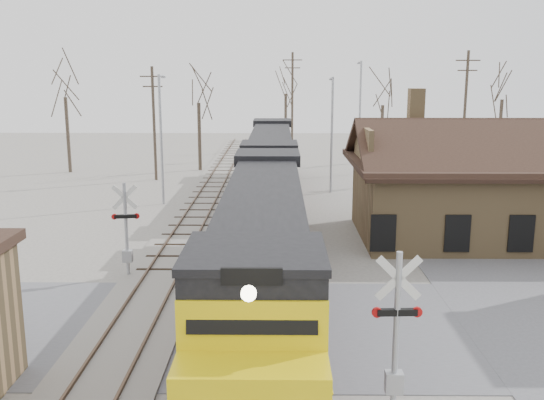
{
  "coord_description": "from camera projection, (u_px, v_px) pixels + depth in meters",
  "views": [
    {
      "loc": [
        0.55,
        -19.75,
        8.71
      ],
      "look_at": [
        0.23,
        9.0,
        2.67
      ],
      "focal_mm": 40.0,
      "sensor_mm": 36.0,
      "label": 1
    }
  ],
  "objects": [
    {
      "name": "streetlight_a",
      "position": [
        161.0,
        132.0,
        40.23
      ],
      "size": [
        0.25,
        2.04,
        8.63
      ],
      "color": "#A5A8AD",
      "rests_on": "ground"
    },
    {
      "name": "ground",
      "position": [
        262.0,
        328.0,
        21.12
      ],
      "size": [
        140.0,
        140.0,
        0.0
      ],
      "primitive_type": "plane",
      "color": "#A09B91",
      "rests_on": "ground"
    },
    {
      "name": "locomotive_lead",
      "position": [
        263.0,
        251.0,
        21.49
      ],
      "size": [
        3.22,
        21.58,
        4.79
      ],
      "color": "black",
      "rests_on": "ground"
    },
    {
      "name": "crossbuck_far",
      "position": [
        126.0,
        234.0,
        26.02
      ],
      "size": [
        1.19,
        0.31,
        4.17
      ],
      "rotation": [
        0.0,
        0.0,
        3.29
      ],
      "color": "#A5A8AD",
      "rests_on": "ground"
    },
    {
      "name": "track_siding",
      "position": [
        193.0,
        222.0,
        35.84
      ],
      "size": [
        3.4,
        90.0,
        0.24
      ],
      "color": "#A09B91",
      "rests_on": "ground"
    },
    {
      "name": "locomotive_trailing",
      "position": [
        271.0,
        162.0,
        42.88
      ],
      "size": [
        3.22,
        21.58,
        4.54
      ],
      "color": "black",
      "rests_on": "ground"
    },
    {
      "name": "crossbuck_near",
      "position": [
        396.0,
        343.0,
        15.18
      ],
      "size": [
        1.27,
        0.33,
        4.46
      ],
      "rotation": [
        0.0,
        0.0,
        0.04
      ],
      "color": "#A5A8AD",
      "rests_on": "ground"
    },
    {
      "name": "depot",
      "position": [
        493.0,
        194.0,
        32.24
      ],
      "size": [
        15.2,
        9.31,
        7.9
      ],
      "color": "#93764C",
      "rests_on": "ground"
    },
    {
      "name": "tree_a",
      "position": [
        64.0,
        85.0,
        52.75
      ],
      "size": [
        4.43,
        4.43,
        10.85
      ],
      "color": "#382D23",
      "rests_on": "ground"
    },
    {
      "name": "streetlight_c",
      "position": [
        360.0,
        112.0,
        52.28
      ],
      "size": [
        0.25,
        2.04,
        9.74
      ],
      "color": "#A5A8AD",
      "rests_on": "ground"
    },
    {
      "name": "tree_b",
      "position": [
        198.0,
        92.0,
        54.08
      ],
      "size": [
        4.07,
        4.07,
        9.97
      ],
      "color": "#382D23",
      "rests_on": "ground"
    },
    {
      "name": "utility_pole_c",
      "position": [
        465.0,
        113.0,
        50.1
      ],
      "size": [
        2.0,
        0.24,
        10.52
      ],
      "color": "#382D23",
      "rests_on": "ground"
    },
    {
      "name": "road",
      "position": [
        262.0,
        327.0,
        21.12
      ],
      "size": [
        60.0,
        9.0,
        0.03
      ],
      "primitive_type": "cube",
      "color": "#5D5D62",
      "rests_on": "ground"
    },
    {
      "name": "tree_c",
      "position": [
        286.0,
        84.0,
        69.14
      ],
      "size": [
        4.26,
        4.26,
        10.45
      ],
      "color": "#382D23",
      "rests_on": "ground"
    },
    {
      "name": "track_main",
      "position": [
        269.0,
        222.0,
        35.79
      ],
      "size": [
        3.4,
        90.0,
        0.24
      ],
      "color": "#A09B91",
      "rests_on": "ground"
    },
    {
      "name": "utility_pole_a",
      "position": [
        154.0,
        121.0,
        49.37
      ],
      "size": [
        2.0,
        0.24,
        9.25
      ],
      "color": "#382D23",
      "rests_on": "ground"
    },
    {
      "name": "tree_d",
      "position": [
        383.0,
        96.0,
        59.38
      ],
      "size": [
        3.75,
        3.75,
        9.18
      ],
      "color": "#382D23",
      "rests_on": "ground"
    },
    {
      "name": "tree_e",
      "position": [
        503.0,
        88.0,
        54.25
      ],
      "size": [
        4.26,
        4.26,
        10.43
      ],
      "color": "#382D23",
      "rests_on": "ground"
    },
    {
      "name": "streetlight_b",
      "position": [
        332.0,
        128.0,
        44.26
      ],
      "size": [
        0.25,
        2.04,
        8.44
      ],
      "color": "#A5A8AD",
      "rests_on": "ground"
    },
    {
      "name": "utility_pole_b",
      "position": [
        292.0,
        103.0,
        63.48
      ],
      "size": [
        2.0,
        0.24,
        10.84
      ],
      "color": "#382D23",
      "rests_on": "ground"
    }
  ]
}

